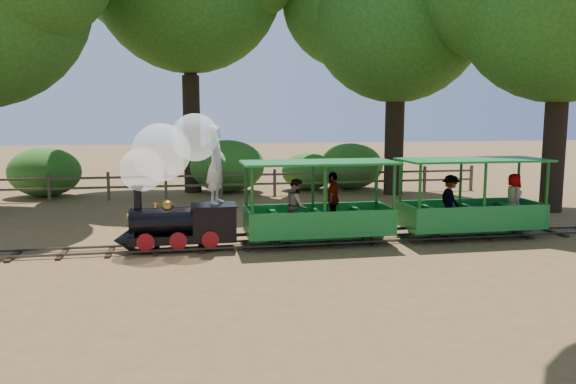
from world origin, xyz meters
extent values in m
plane|color=brown|center=(0.00, 0.00, 0.00)|extent=(90.00, 90.00, 0.00)
cube|color=#3F3D3A|center=(0.00, -0.30, 0.08)|extent=(22.00, 0.05, 0.05)
cube|color=#3F3D3A|center=(0.00, 0.30, 0.08)|extent=(22.00, 0.05, 0.05)
cube|color=#382314|center=(0.00, 0.00, 0.03)|extent=(0.12, 1.00, 0.05)
cube|color=#382314|center=(-5.00, 0.00, 0.03)|extent=(0.12, 1.00, 0.05)
cube|color=#382314|center=(5.00, 0.00, 0.03)|extent=(0.12, 1.00, 0.05)
cube|color=black|center=(-2.40, 0.00, 0.29)|extent=(2.36, 0.75, 0.19)
cylinder|color=black|center=(-2.77, 0.00, 0.69)|extent=(1.50, 0.60, 0.60)
cylinder|color=black|center=(-3.36, 0.00, 1.23)|extent=(0.17, 0.17, 0.47)
sphere|color=#AF7C2A|center=(-2.72, 0.00, 1.01)|extent=(0.28, 0.28, 0.28)
cylinder|color=#AF7C2A|center=(-2.99, 0.00, 1.03)|extent=(0.11, 0.11, 0.11)
cube|color=black|center=(-1.70, 0.00, 0.68)|extent=(0.96, 0.75, 0.59)
cube|color=black|center=(-1.70, 0.00, 1.00)|extent=(1.02, 0.81, 0.04)
cone|color=black|center=(-3.69, 0.00, 0.27)|extent=(0.48, 0.69, 0.69)
cylinder|color=#AF7C2A|center=(-3.56, 0.00, 0.80)|extent=(0.11, 0.15, 0.15)
cylinder|color=maroon|center=(-3.20, -0.39, 0.29)|extent=(0.39, 0.06, 0.39)
cylinder|color=maroon|center=(-3.20, 0.39, 0.29)|extent=(0.39, 0.06, 0.39)
cylinder|color=maroon|center=(-2.51, -0.39, 0.29)|extent=(0.39, 0.06, 0.39)
cylinder|color=maroon|center=(-2.51, 0.39, 0.29)|extent=(0.39, 0.06, 0.39)
cylinder|color=maroon|center=(-1.81, -0.39, 0.29)|extent=(0.39, 0.06, 0.39)
cylinder|color=maroon|center=(-1.81, 0.39, 0.29)|extent=(0.39, 0.06, 0.39)
sphere|color=white|center=(-3.26, 0.05, 1.84)|extent=(0.96, 0.96, 0.96)
sphere|color=white|center=(-2.83, 0.10, 2.21)|extent=(1.29, 1.29, 1.29)
sphere|color=white|center=(-2.08, 0.15, 2.53)|extent=(1.07, 1.07, 1.07)
imported|color=silver|center=(-1.62, 0.11, 1.91)|extent=(0.61, 0.75, 1.79)
cube|color=#1B7B2E|center=(0.74, 0.00, 0.32)|extent=(3.43, 1.31, 0.10)
cube|color=#155C19|center=(0.74, 0.00, 0.20)|extent=(3.09, 0.50, 0.14)
cube|color=#1B7B2E|center=(0.74, -0.62, 0.62)|extent=(3.43, 0.06, 0.50)
cube|color=#1B7B2E|center=(0.74, 0.62, 0.62)|extent=(3.43, 0.06, 0.50)
cube|color=#1B7B2E|center=(0.74, 0.00, 1.94)|extent=(3.58, 1.46, 0.05)
cylinder|color=#155C19|center=(-0.89, -0.60, 1.13)|extent=(0.07, 0.07, 1.61)
cylinder|color=#155C19|center=(-0.89, 0.60, 1.13)|extent=(0.07, 0.07, 1.61)
cylinder|color=#155C19|center=(2.38, -0.60, 1.13)|extent=(0.07, 0.07, 1.61)
cylinder|color=#155C19|center=(2.38, 0.60, 1.13)|extent=(0.07, 0.07, 1.61)
cube|color=#155C19|center=(-0.29, 0.00, 0.57)|extent=(0.12, 1.11, 0.40)
cube|color=#155C19|center=(0.74, 0.00, 0.57)|extent=(0.12, 1.11, 0.40)
cube|color=#155C19|center=(1.77, 0.00, 0.57)|extent=(0.12, 1.11, 0.40)
cylinder|color=black|center=(-0.36, -0.34, 0.24)|extent=(0.28, 0.06, 0.28)
cylinder|color=black|center=(-0.36, 0.34, 0.24)|extent=(0.28, 0.06, 0.28)
cylinder|color=black|center=(1.84, -0.34, 0.24)|extent=(0.28, 0.06, 0.28)
cylinder|color=black|center=(1.84, 0.34, 0.24)|extent=(0.28, 0.06, 0.28)
imported|color=gray|center=(0.17, -0.27, 0.99)|extent=(0.58, 0.68, 1.23)
imported|color=gray|center=(1.18, 0.32, 1.02)|extent=(0.60, 0.82, 1.30)
cube|color=#1B7B2E|center=(4.64, 0.00, 0.32)|extent=(3.43, 1.31, 0.10)
cube|color=#155C19|center=(4.64, 0.00, 0.20)|extent=(3.09, 0.50, 0.14)
cube|color=#1B7B2E|center=(4.64, -0.62, 0.62)|extent=(3.43, 0.06, 0.50)
cube|color=#1B7B2E|center=(4.64, 0.62, 0.62)|extent=(3.43, 0.06, 0.50)
cube|color=#1B7B2E|center=(4.64, 0.00, 1.94)|extent=(3.58, 1.46, 0.05)
cylinder|color=#155C19|center=(3.00, -0.60, 1.13)|extent=(0.07, 0.07, 1.61)
cylinder|color=#155C19|center=(3.00, 0.60, 1.13)|extent=(0.07, 0.07, 1.61)
cylinder|color=#155C19|center=(6.27, -0.60, 1.13)|extent=(0.07, 0.07, 1.61)
cylinder|color=#155C19|center=(6.27, 0.60, 1.13)|extent=(0.07, 0.07, 1.61)
cube|color=#155C19|center=(3.61, 0.00, 0.57)|extent=(0.12, 1.11, 0.40)
cube|color=#155C19|center=(4.64, 0.00, 0.57)|extent=(0.12, 1.11, 0.40)
cube|color=#155C19|center=(5.67, 0.00, 0.57)|extent=(0.12, 1.11, 0.40)
cylinder|color=black|center=(3.54, -0.34, 0.24)|extent=(0.28, 0.06, 0.28)
cylinder|color=black|center=(3.54, 0.34, 0.24)|extent=(0.28, 0.06, 0.28)
cylinder|color=black|center=(5.74, -0.34, 0.24)|extent=(0.28, 0.06, 0.28)
cylinder|color=black|center=(5.74, 0.34, 0.24)|extent=(0.28, 0.06, 0.28)
imported|color=gray|center=(4.11, 0.07, 0.97)|extent=(0.46, 0.78, 1.19)
imported|color=gray|center=(5.71, -0.10, 0.98)|extent=(0.52, 0.67, 1.22)
cylinder|color=#2D2116|center=(-2.00, 9.50, 2.25)|extent=(0.66, 0.66, 4.50)
cylinder|color=#2D2116|center=(-2.00, 9.50, 5.79)|extent=(0.50, 0.50, 2.57)
cylinder|color=#2D2116|center=(5.50, 7.50, 1.82)|extent=(0.72, 0.72, 3.64)
cylinder|color=#2D2116|center=(5.50, 7.50, 4.69)|extent=(0.54, 0.54, 2.08)
sphere|color=#1B561A|center=(5.50, 7.50, 6.70)|extent=(6.49, 6.49, 6.49)
cylinder|color=#2D2116|center=(9.00, 3.00, 1.79)|extent=(0.68, 0.68, 3.57)
cylinder|color=#2D2116|center=(9.00, 3.00, 4.59)|extent=(0.51, 0.51, 2.04)
cube|color=brown|center=(-7.00, 8.00, 0.50)|extent=(0.10, 0.10, 1.00)
cube|color=brown|center=(-5.00, 8.00, 0.50)|extent=(0.10, 0.10, 1.00)
cube|color=brown|center=(-3.00, 8.00, 0.50)|extent=(0.10, 0.10, 1.00)
cube|color=brown|center=(-1.00, 8.00, 0.50)|extent=(0.10, 0.10, 1.00)
cube|color=brown|center=(1.00, 8.00, 0.50)|extent=(0.10, 0.10, 1.00)
cube|color=brown|center=(3.00, 8.00, 0.50)|extent=(0.10, 0.10, 1.00)
cube|color=brown|center=(5.00, 8.00, 0.50)|extent=(0.10, 0.10, 1.00)
cube|color=brown|center=(7.00, 8.00, 0.50)|extent=(0.10, 0.10, 1.00)
cube|color=brown|center=(9.00, 8.00, 0.50)|extent=(0.10, 0.10, 1.00)
cube|color=brown|center=(0.00, 8.00, 0.80)|extent=(18.00, 0.06, 0.08)
cube|color=brown|center=(0.00, 8.00, 0.45)|extent=(18.00, 0.06, 0.08)
ellipsoid|color=#2D6B1E|center=(-7.41, 9.30, 0.91)|extent=(2.64, 2.03, 1.82)
ellipsoid|color=#2D6B1E|center=(-0.67, 9.30, 1.02)|extent=(2.94, 2.27, 2.04)
ellipsoid|color=#2D6B1E|center=(2.59, 9.30, 0.75)|extent=(2.17, 1.67, 1.50)
ellipsoid|color=#2D6B1E|center=(4.35, 9.30, 0.93)|extent=(2.70, 2.08, 1.87)
camera|label=1|loc=(-2.35, -12.63, 3.07)|focal=35.00mm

